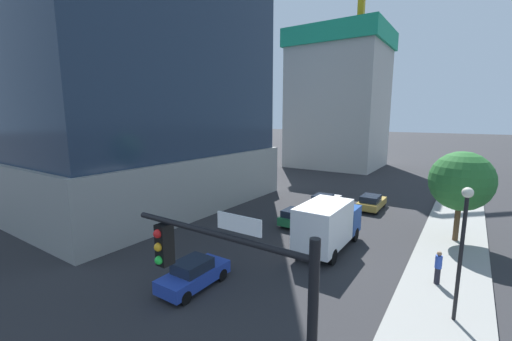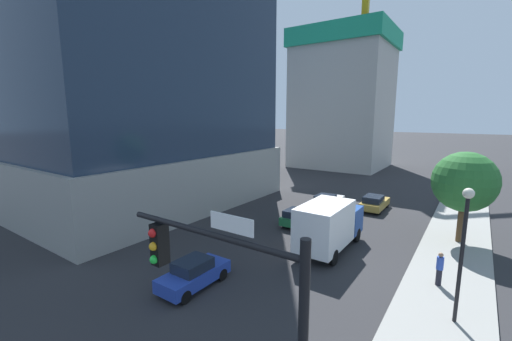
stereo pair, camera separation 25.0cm
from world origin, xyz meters
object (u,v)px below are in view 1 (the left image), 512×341
at_px(car_green, 297,216).
at_px(pedestrian_blue_shirt, 438,267).
at_px(construction_building, 339,93).
at_px(car_blue, 194,274).
at_px(car_gold, 371,202).
at_px(street_tree, 461,181).
at_px(box_truck, 328,224).
at_px(traffic_light_pole, 241,314).
at_px(street_lamp, 463,235).
at_px(car_white, 324,201).

relative_size(car_green, pedestrian_blue_shirt, 2.30).
bearing_deg(construction_building, car_blue, -79.03).
bearing_deg(car_green, car_gold, 63.10).
distance_m(street_tree, box_truck, 9.96).
distance_m(street_tree, car_green, 12.10).
height_order(traffic_light_pole, pedestrian_blue_shirt, traffic_light_pole).
distance_m(car_blue, car_gold, 20.37).
distance_m(car_gold, box_truck, 11.52).
relative_size(car_blue, box_truck, 0.61).
distance_m(street_lamp, car_green, 14.36).
bearing_deg(car_white, car_gold, 26.47).
height_order(car_blue, pedestrian_blue_shirt, pedestrian_blue_shirt).
xyz_separation_m(street_tree, box_truck, (-7.15, -6.42, -2.62)).
bearing_deg(car_gold, box_truck, -90.00).
relative_size(construction_building, traffic_light_pole, 4.57).
distance_m(car_gold, car_green, 8.84).
relative_size(street_lamp, street_tree, 0.92).
height_order(car_blue, car_gold, car_blue).
bearing_deg(box_truck, street_lamp, -29.65).
xyz_separation_m(traffic_light_pole, car_green, (-7.74, 18.32, -4.06)).
bearing_deg(traffic_light_pole, construction_building, 107.77).
height_order(street_lamp, car_gold, street_lamp).
distance_m(traffic_light_pole, box_truck, 15.49).
bearing_deg(car_white, street_tree, -15.31).
distance_m(traffic_light_pole, car_white, 25.75).
distance_m(construction_building, street_lamp, 46.72).
relative_size(car_white, car_green, 1.08).
distance_m(street_lamp, car_gold, 17.77).
height_order(car_gold, car_green, car_gold).
bearing_deg(street_tree, street_lamp, -87.89).
bearing_deg(car_white, traffic_light_pole, -72.28).
bearing_deg(street_lamp, car_blue, -159.92).
xyz_separation_m(car_white, pedestrian_blue_shirt, (10.63, -10.71, 0.38)).
height_order(construction_building, car_green, construction_building).
bearing_deg(street_tree, car_gold, 144.79).
relative_size(car_blue, car_gold, 0.93).
height_order(street_lamp, pedestrian_blue_shirt, street_lamp).
relative_size(car_white, car_gold, 1.04).
bearing_deg(construction_building, car_white, -72.19).
height_order(car_green, pedestrian_blue_shirt, pedestrian_blue_shirt).
relative_size(construction_building, street_tree, 4.85).
bearing_deg(car_gold, street_lamp, -64.42).
bearing_deg(car_green, pedestrian_blue_shirt, -24.38).
relative_size(street_tree, car_white, 1.43).
bearing_deg(car_green, car_white, 90.00).
bearing_deg(street_tree, pedestrian_blue_shirt, -93.87).
xyz_separation_m(street_lamp, car_gold, (-7.54, 15.76, -3.27)).
height_order(street_tree, car_green, street_tree).
bearing_deg(box_truck, car_gold, 90.00).
height_order(construction_building, traffic_light_pole, construction_building).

